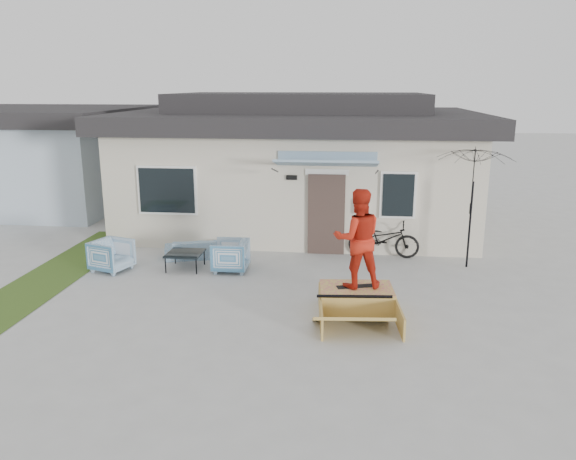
# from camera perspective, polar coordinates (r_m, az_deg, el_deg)

# --- Properties ---
(ground) EXTENTS (90.00, 90.00, 0.00)m
(ground) POSITION_cam_1_polar(r_m,az_deg,el_deg) (10.78, -2.67, -9.05)
(ground) COLOR #ABABA8
(ground) RESTS_ON ground
(grass_strip) EXTENTS (1.40, 8.00, 0.01)m
(grass_strip) POSITION_cam_1_polar(r_m,az_deg,el_deg) (14.24, -22.54, -4.25)
(grass_strip) COLOR #324F1B
(grass_strip) RESTS_ON ground
(house) EXTENTS (10.80, 8.49, 4.10)m
(house) POSITION_cam_1_polar(r_m,az_deg,el_deg) (17.99, 1.23, 6.90)
(house) COLOR beige
(house) RESTS_ON ground
(neighbor_house) EXTENTS (8.60, 7.60, 3.50)m
(neighbor_house) POSITION_cam_1_polar(r_m,az_deg,el_deg) (23.30, -25.16, 6.88)
(neighbor_house) COLOR #A6B7C8
(neighbor_house) RESTS_ON ground
(loveseat) EXTENTS (1.71, 0.93, 0.64)m
(loveseat) POSITION_cam_1_polar(r_m,az_deg,el_deg) (14.62, -9.11, -1.53)
(loveseat) COLOR teal
(loveseat) RESTS_ON ground
(armchair_left) EXTENTS (0.97, 1.00, 0.83)m
(armchair_left) POSITION_cam_1_polar(r_m,az_deg,el_deg) (14.03, -17.37, -2.31)
(armchair_left) COLOR teal
(armchair_left) RESTS_ON ground
(armchair_right) EXTENTS (0.76, 0.81, 0.83)m
(armchair_right) POSITION_cam_1_polar(r_m,az_deg,el_deg) (13.44, -5.85, -2.43)
(armchair_right) COLOR teal
(armchair_right) RESTS_ON ground
(coffee_table) EXTENTS (0.83, 0.83, 0.41)m
(coffee_table) POSITION_cam_1_polar(r_m,az_deg,el_deg) (13.80, -10.31, -3.06)
(coffee_table) COLOR black
(coffee_table) RESTS_ON ground
(bicycle) EXTENTS (1.86, 0.81, 1.15)m
(bicycle) POSITION_cam_1_polar(r_m,az_deg,el_deg) (14.63, 9.64, -0.50)
(bicycle) COLOR black
(bicycle) RESTS_ON ground
(patio_umbrella) EXTENTS (1.80, 1.67, 2.20)m
(patio_umbrella) POSITION_cam_1_polar(r_m,az_deg,el_deg) (14.03, 18.07, 3.26)
(patio_umbrella) COLOR black
(patio_umbrella) RESTS_ON ground
(skate_ramp) EXTENTS (1.56, 1.99, 0.47)m
(skate_ramp) POSITION_cam_1_polar(r_m,az_deg,el_deg) (11.20, 6.88, -6.94)
(skate_ramp) COLOR #B08B41
(skate_ramp) RESTS_ON ground
(skateboard) EXTENTS (0.79, 0.40, 0.05)m
(skateboard) POSITION_cam_1_polar(r_m,az_deg,el_deg) (11.15, 6.90, -5.61)
(skateboard) COLOR black
(skateboard) RESTS_ON skate_ramp
(skater) EXTENTS (1.07, 0.90, 1.93)m
(skater) POSITION_cam_1_polar(r_m,az_deg,el_deg) (10.85, 7.05, -0.70)
(skater) COLOR red
(skater) RESTS_ON skateboard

